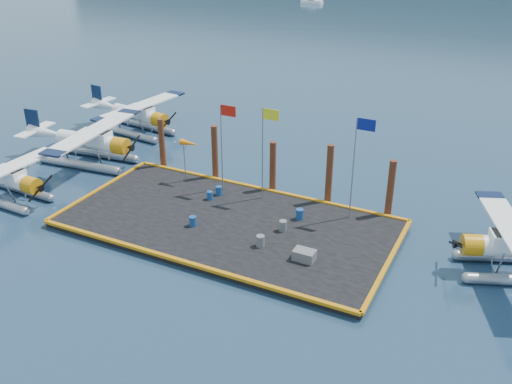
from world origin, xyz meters
TOP-DOWN VIEW (x-y plane):
  - ground at (0.00, 0.00)m, footprint 4000.00×4000.00m
  - dock at (0.00, 0.00)m, footprint 20.00×10.00m
  - dock_bumpers at (0.00, 0.00)m, footprint 20.25×10.25m
  - seaplane_a at (-14.86, -3.30)m, footprint 8.34×9.19m
  - seaplane_b at (-14.02, 3.97)m, footprint 9.54×10.52m
  - seaplane_c at (-14.88, 10.92)m, footprint 9.02×9.95m
  - drum_0 at (-2.50, 2.08)m, footprint 0.40×0.40m
  - drum_1 at (3.06, -1.69)m, footprint 0.48×0.48m
  - drum_2 at (3.49, 0.47)m, footprint 0.47×0.47m
  - drum_3 at (-1.60, -1.43)m, footprint 0.44×0.44m
  - drum_4 at (3.82, 2.24)m, footprint 0.47×0.47m
  - drum_5 at (-2.29, 2.92)m, footprint 0.44×0.44m
  - crate at (5.82, -1.89)m, footprint 1.18×0.79m
  - flagpole_red at (-2.29, 3.80)m, footprint 1.14×0.08m
  - flagpole_yellow at (0.70, 3.80)m, footprint 1.14×0.08m
  - flagpole_blue at (6.70, 3.80)m, footprint 1.14×0.08m
  - windsock at (-5.03, 3.80)m, footprint 1.40×0.44m
  - piling_0 at (-8.50, 5.40)m, footprint 0.44×0.44m
  - piling_1 at (-4.00, 5.40)m, footprint 0.44×0.44m
  - piling_2 at (0.50, 5.40)m, footprint 0.44×0.44m
  - piling_3 at (4.50, 5.40)m, footprint 0.44×0.44m
  - piling_4 at (8.50, 5.40)m, footprint 0.44×0.44m

SIDE VIEW (x-z plane):
  - ground at x=0.00m, z-range 0.00..0.00m
  - dock at x=0.00m, z-range 0.00..0.40m
  - dock_bumpers at x=0.00m, z-range 0.40..0.58m
  - drum_0 at x=-2.50m, z-range 0.40..0.96m
  - crate at x=5.82m, z-range 0.40..0.99m
  - drum_5 at x=-2.29m, z-range 0.40..1.01m
  - drum_3 at x=-1.60m, z-range 0.40..1.02m
  - drum_2 at x=3.49m, z-range 0.40..1.06m
  - drum_4 at x=3.82m, z-range 0.40..1.07m
  - drum_1 at x=3.06m, z-range 0.40..1.07m
  - seaplane_a at x=-14.86m, z-range -0.21..3.06m
  - seaplane_c at x=-14.88m, z-range -0.23..3.29m
  - seaplane_b at x=-14.02m, z-range -0.24..3.49m
  - piling_2 at x=0.50m, z-range 0.00..3.80m
  - piling_0 at x=-8.50m, z-range 0.00..4.00m
  - piling_4 at x=8.50m, z-range 0.00..4.00m
  - piling_1 at x=-4.00m, z-range 0.00..4.20m
  - piling_3 at x=4.50m, z-range 0.00..4.30m
  - windsock at x=-5.03m, z-range 1.67..4.79m
  - flagpole_red at x=-2.29m, z-range 1.40..7.40m
  - flagpole_yellow at x=0.70m, z-range 1.41..7.61m
  - flagpole_blue at x=6.70m, z-range 1.44..7.94m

